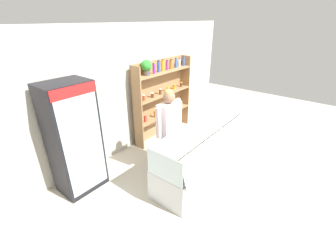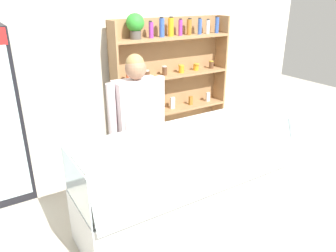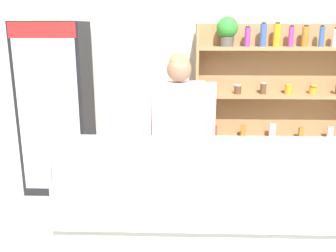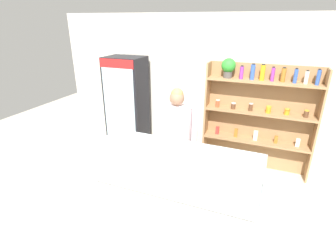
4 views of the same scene
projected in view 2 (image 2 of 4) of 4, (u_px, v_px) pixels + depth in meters
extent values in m
plane|color=beige|center=(205.00, 217.00, 3.50)|extent=(12.00, 12.00, 0.00)
cube|color=beige|center=(120.00, 60.00, 4.59)|extent=(6.80, 0.10, 2.70)
cylinder|color=#2D8C38|center=(17.00, 175.00, 3.67)|extent=(0.07, 0.07, 0.15)
cylinder|color=purple|center=(11.00, 131.00, 3.48)|extent=(0.07, 0.07, 0.19)
cube|color=#9E754C|center=(167.00, 83.00, 4.96)|extent=(1.85, 0.02, 1.91)
cube|color=#9E754C|center=(116.00, 95.00, 4.40)|extent=(0.03, 0.28, 1.91)
cube|color=#9E754C|center=(220.00, 77.00, 5.29)|extent=(0.03, 0.28, 1.91)
cube|color=#9E754C|center=(172.00, 110.00, 4.99)|extent=(1.79, 0.28, 0.04)
cube|color=#9E754C|center=(173.00, 75.00, 4.79)|extent=(1.79, 0.28, 0.04)
cube|color=#9E754C|center=(173.00, 38.00, 4.59)|extent=(1.79, 0.28, 0.04)
cylinder|color=#4C4742|center=(136.00, 35.00, 4.28)|extent=(0.15, 0.15, 0.11)
sphere|color=green|center=(135.00, 23.00, 4.22)|extent=(0.24, 0.24, 0.24)
cylinder|color=purple|center=(151.00, 30.00, 4.36)|extent=(0.06, 0.06, 0.21)
cylinder|color=black|center=(150.00, 21.00, 4.33)|extent=(0.04, 0.04, 0.02)
cylinder|color=#3356B2|center=(162.00, 28.00, 4.44)|extent=(0.07, 0.07, 0.25)
cylinder|color=black|center=(162.00, 18.00, 4.40)|extent=(0.05, 0.05, 0.02)
cylinder|color=orange|center=(171.00, 27.00, 4.53)|extent=(0.08, 0.08, 0.25)
cylinder|color=black|center=(171.00, 17.00, 4.47)|extent=(0.05, 0.05, 0.02)
cylinder|color=purple|center=(180.00, 28.00, 4.61)|extent=(0.06, 0.06, 0.22)
cylinder|color=black|center=(181.00, 19.00, 4.56)|extent=(0.04, 0.04, 0.02)
cylinder|color=#9E6623|center=(189.00, 27.00, 4.69)|extent=(0.07, 0.07, 0.22)
cylinder|color=black|center=(190.00, 19.00, 4.64)|extent=(0.05, 0.05, 0.02)
cylinder|color=#3356B2|center=(200.00, 27.00, 4.76)|extent=(0.06, 0.06, 0.22)
cylinder|color=black|center=(200.00, 18.00, 4.72)|extent=(0.04, 0.04, 0.02)
cylinder|color=silver|center=(208.00, 27.00, 4.85)|extent=(0.06, 0.06, 0.19)
cylinder|color=black|center=(208.00, 19.00, 4.81)|extent=(0.04, 0.04, 0.02)
cylinder|color=#3356B2|center=(217.00, 25.00, 4.90)|extent=(0.06, 0.06, 0.23)
cylinder|color=black|center=(216.00, 17.00, 4.87)|extent=(0.04, 0.04, 0.02)
cylinder|color=#BF4C2D|center=(129.00, 76.00, 4.40)|extent=(0.07, 0.07, 0.12)
cylinder|color=silver|center=(128.00, 71.00, 4.39)|extent=(0.07, 0.07, 0.01)
cylinder|color=brown|center=(147.00, 75.00, 4.54)|extent=(0.08, 0.08, 0.09)
cylinder|color=silver|center=(146.00, 71.00, 4.53)|extent=(0.08, 0.08, 0.01)
cylinder|color=brown|center=(165.00, 71.00, 4.68)|extent=(0.07, 0.07, 0.12)
cylinder|color=silver|center=(164.00, 66.00, 4.67)|extent=(0.07, 0.07, 0.01)
cylinder|color=orange|center=(181.00, 69.00, 4.82)|extent=(0.08, 0.08, 0.11)
cylinder|color=gold|center=(181.00, 65.00, 4.81)|extent=(0.08, 0.08, 0.01)
cylinder|color=orange|center=(196.00, 67.00, 4.99)|extent=(0.08, 0.08, 0.09)
cylinder|color=gold|center=(197.00, 64.00, 4.96)|extent=(0.08, 0.08, 0.01)
cylinder|color=brown|center=(211.00, 65.00, 5.11)|extent=(0.07, 0.07, 0.11)
cylinder|color=gold|center=(211.00, 61.00, 5.09)|extent=(0.07, 0.07, 0.01)
cube|color=red|center=(132.00, 112.00, 4.62)|extent=(0.06, 0.04, 0.15)
cube|color=#9E6623|center=(153.00, 107.00, 4.79)|extent=(0.06, 0.04, 0.16)
cube|color=silver|center=(172.00, 103.00, 4.95)|extent=(0.07, 0.04, 0.18)
cube|color=#9E6623|center=(191.00, 101.00, 5.13)|extent=(0.06, 0.04, 0.14)
cube|color=silver|center=(208.00, 97.00, 5.29)|extent=(0.06, 0.04, 0.15)
cube|color=silver|center=(186.00, 196.00, 3.38)|extent=(2.22, 0.71, 0.55)
cube|color=white|center=(187.00, 171.00, 3.27)|extent=(2.16, 0.65, 0.03)
cube|color=silver|center=(209.00, 167.00, 2.93)|extent=(2.18, 0.16, 0.47)
cube|color=silver|center=(185.00, 130.00, 3.14)|extent=(2.18, 0.55, 0.01)
cube|color=silver|center=(76.00, 186.00, 2.65)|extent=(0.01, 0.67, 0.45)
cube|color=silver|center=(266.00, 130.00, 3.73)|extent=(0.01, 0.67, 0.45)
cube|color=tan|center=(94.00, 192.00, 2.86)|extent=(0.16, 0.13, 0.05)
cube|color=white|center=(103.00, 204.00, 2.69)|extent=(0.05, 0.03, 0.02)
cube|color=tan|center=(118.00, 185.00, 2.98)|extent=(0.16, 0.12, 0.04)
cube|color=white|center=(129.00, 196.00, 2.81)|extent=(0.05, 0.03, 0.02)
cube|color=beige|center=(141.00, 177.00, 3.09)|extent=(0.17, 0.13, 0.06)
cube|color=white|center=(152.00, 188.00, 2.92)|extent=(0.05, 0.03, 0.02)
cube|color=tan|center=(162.00, 171.00, 3.20)|extent=(0.16, 0.14, 0.04)
cube|color=white|center=(174.00, 180.00, 3.04)|extent=(0.05, 0.03, 0.02)
cube|color=tan|center=(182.00, 164.00, 3.32)|extent=(0.17, 0.11, 0.06)
cube|color=white|center=(195.00, 173.00, 3.15)|extent=(0.05, 0.03, 0.02)
cube|color=tan|center=(201.00, 158.00, 3.43)|extent=(0.16, 0.14, 0.06)
cube|color=white|center=(214.00, 167.00, 3.27)|extent=(0.05, 0.03, 0.02)
cube|color=tan|center=(218.00, 153.00, 3.55)|extent=(0.16, 0.14, 0.05)
cube|color=white|center=(231.00, 161.00, 3.38)|extent=(0.05, 0.03, 0.02)
cube|color=tan|center=(234.00, 148.00, 3.66)|extent=(0.16, 0.14, 0.06)
cube|color=white|center=(248.00, 156.00, 3.50)|extent=(0.05, 0.03, 0.02)
cube|color=beige|center=(249.00, 144.00, 3.78)|extent=(0.16, 0.11, 0.05)
cube|color=white|center=(263.00, 150.00, 3.61)|extent=(0.05, 0.03, 0.02)
cylinder|color=#C1706B|center=(102.00, 198.00, 2.69)|extent=(0.19, 0.16, 0.15)
cylinder|color=tan|center=(126.00, 189.00, 2.80)|extent=(0.20, 0.16, 0.16)
cylinder|color=tan|center=(149.00, 182.00, 2.91)|extent=(0.19, 0.16, 0.15)
cylinder|color=white|center=(235.00, 150.00, 3.43)|extent=(0.07, 0.07, 0.22)
cylinder|color=white|center=(242.00, 148.00, 3.47)|extent=(0.07, 0.07, 0.22)
cylinder|color=#2D2D38|center=(131.00, 170.00, 3.65)|extent=(0.13, 0.13, 0.77)
cylinder|color=#2D2D38|center=(147.00, 166.00, 3.75)|extent=(0.13, 0.13, 0.77)
cube|color=silver|center=(137.00, 109.00, 3.44)|extent=(0.47, 0.24, 0.64)
cube|color=white|center=(144.00, 143.00, 3.47)|extent=(0.39, 0.01, 1.19)
cylinder|color=silver|center=(112.00, 111.00, 3.28)|extent=(0.09, 0.09, 0.57)
cylinder|color=silver|center=(160.00, 102.00, 3.56)|extent=(0.09, 0.09, 0.57)
sphere|color=#8C664C|center=(136.00, 69.00, 3.27)|extent=(0.22, 0.22, 0.22)
sphere|color=#997A47|center=(135.00, 63.00, 3.26)|extent=(0.18, 0.18, 0.18)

